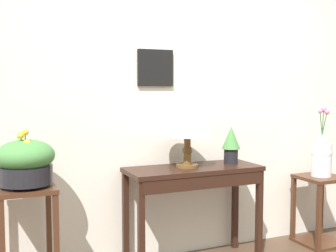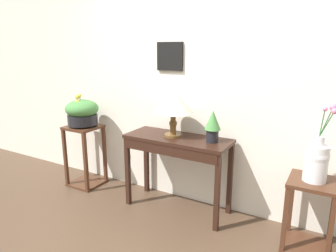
{
  "view_description": "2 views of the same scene",
  "coord_description": "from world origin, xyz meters",
  "px_view_note": "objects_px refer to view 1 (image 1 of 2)",
  "views": [
    {
      "loc": [
        -1.6,
        -1.71,
        1.39
      ],
      "look_at": [
        -0.3,
        1.24,
        1.12
      ],
      "focal_mm": 46.38,
      "sensor_mm": 36.0,
      "label": 1
    },
    {
      "loc": [
        1.3,
        -1.29,
        1.66
      ],
      "look_at": [
        -0.13,
        1.22,
        0.91
      ],
      "focal_mm": 32.5,
      "sensor_mm": 36.0,
      "label": 2
    }
  ],
  "objects_px": {
    "table_lamp": "(187,123)",
    "pedestal_stand_right": "(320,210)",
    "planter_bowl_wide_left": "(25,162)",
    "pedestal_stand_left": "(28,242)",
    "flower_vase_tall_right": "(322,155)",
    "console_table": "(195,183)",
    "potted_plant_on_console": "(231,143)"
  },
  "relations": [
    {
      "from": "table_lamp",
      "to": "pedestal_stand_right",
      "type": "bearing_deg",
      "value": -1.86
    },
    {
      "from": "planter_bowl_wide_left",
      "to": "pedestal_stand_left",
      "type": "bearing_deg",
      "value": 80.74
    },
    {
      "from": "flower_vase_tall_right",
      "to": "console_table",
      "type": "bearing_deg",
      "value": 179.16
    },
    {
      "from": "potted_plant_on_console",
      "to": "pedestal_stand_right",
      "type": "bearing_deg",
      "value": -4.17
    },
    {
      "from": "potted_plant_on_console",
      "to": "pedestal_stand_left",
      "type": "relative_size",
      "value": 0.4
    },
    {
      "from": "pedestal_stand_left",
      "to": "planter_bowl_wide_left",
      "type": "xyz_separation_m",
      "value": [
        -0.0,
        -0.0,
        0.54
      ]
    },
    {
      "from": "table_lamp",
      "to": "planter_bowl_wide_left",
      "type": "distance_m",
      "value": 1.23
    },
    {
      "from": "console_table",
      "to": "planter_bowl_wide_left",
      "type": "bearing_deg",
      "value": -179.56
    },
    {
      "from": "pedestal_stand_left",
      "to": "flower_vase_tall_right",
      "type": "height_order",
      "value": "flower_vase_tall_right"
    },
    {
      "from": "potted_plant_on_console",
      "to": "pedestal_stand_right",
      "type": "xyz_separation_m",
      "value": [
        0.9,
        -0.07,
        -0.65
      ]
    },
    {
      "from": "table_lamp",
      "to": "pedestal_stand_left",
      "type": "relative_size",
      "value": 0.63
    },
    {
      "from": "pedestal_stand_right",
      "to": "console_table",
      "type": "bearing_deg",
      "value": 179.11
    },
    {
      "from": "flower_vase_tall_right",
      "to": "planter_bowl_wide_left",
      "type": "bearing_deg",
      "value": 179.8
    },
    {
      "from": "potted_plant_on_console",
      "to": "flower_vase_tall_right",
      "type": "bearing_deg",
      "value": -4.1
    },
    {
      "from": "table_lamp",
      "to": "pedestal_stand_right",
      "type": "xyz_separation_m",
      "value": [
        1.32,
        -0.04,
        -0.82
      ]
    },
    {
      "from": "flower_vase_tall_right",
      "to": "table_lamp",
      "type": "bearing_deg",
      "value": 178.19
    },
    {
      "from": "pedestal_stand_right",
      "to": "table_lamp",
      "type": "bearing_deg",
      "value": 178.14
    },
    {
      "from": "table_lamp",
      "to": "pedestal_stand_right",
      "type": "distance_m",
      "value": 1.55
    },
    {
      "from": "pedestal_stand_right",
      "to": "potted_plant_on_console",
      "type": "bearing_deg",
      "value": 175.83
    },
    {
      "from": "console_table",
      "to": "planter_bowl_wide_left",
      "type": "height_order",
      "value": "planter_bowl_wide_left"
    },
    {
      "from": "potted_plant_on_console",
      "to": "planter_bowl_wide_left",
      "type": "distance_m",
      "value": 1.62
    },
    {
      "from": "table_lamp",
      "to": "planter_bowl_wide_left",
      "type": "relative_size",
      "value": 1.22
    },
    {
      "from": "planter_bowl_wide_left",
      "to": "pedestal_stand_right",
      "type": "xyz_separation_m",
      "value": [
        2.52,
        -0.01,
        -0.61
      ]
    },
    {
      "from": "console_table",
      "to": "table_lamp",
      "type": "bearing_deg",
      "value": 156.5
    },
    {
      "from": "table_lamp",
      "to": "potted_plant_on_console",
      "type": "bearing_deg",
      "value": 3.25
    },
    {
      "from": "pedestal_stand_right",
      "to": "pedestal_stand_left",
      "type": "bearing_deg",
      "value": 179.77
    },
    {
      "from": "potted_plant_on_console",
      "to": "planter_bowl_wide_left",
      "type": "bearing_deg",
      "value": -178.02
    },
    {
      "from": "planter_bowl_wide_left",
      "to": "potted_plant_on_console",
      "type": "bearing_deg",
      "value": 1.98
    },
    {
      "from": "console_table",
      "to": "pedestal_stand_left",
      "type": "distance_m",
      "value": 1.3
    },
    {
      "from": "potted_plant_on_console",
      "to": "flower_vase_tall_right",
      "type": "relative_size",
      "value": 0.49
    },
    {
      "from": "pedestal_stand_left",
      "to": "planter_bowl_wide_left",
      "type": "distance_m",
      "value": 0.54
    },
    {
      "from": "table_lamp",
      "to": "planter_bowl_wide_left",
      "type": "bearing_deg",
      "value": -178.45
    }
  ]
}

